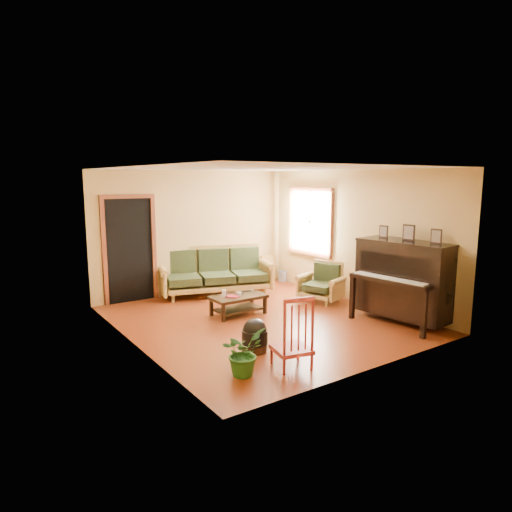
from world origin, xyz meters
TOP-DOWN VIEW (x-y plane):
  - floor at (0.00, 0.00)m, footprint 5.00×5.00m
  - doorway at (-1.45, 2.48)m, footprint 1.08×0.16m
  - window at (2.21, 1.30)m, footprint 0.12×1.36m
  - sofa at (0.22, 1.98)m, footprint 2.51×1.61m
  - coffee_table at (-0.18, 0.49)m, footprint 0.98×0.53m
  - armchair at (1.66, 0.32)m, footprint 0.97×0.99m
  - piano at (1.95, -1.44)m, footprint 1.10×1.68m
  - footstool at (-0.93, -1.14)m, footprint 0.48×0.48m
  - red_chair at (-0.84, -1.86)m, footprint 0.56×0.59m
  - leaning_frame at (1.87, 2.34)m, footprint 0.51×0.24m
  - ceramic_crock at (2.14, 2.19)m, footprint 0.20×0.20m
  - potted_plant at (-1.49, -1.71)m, footprint 0.67×0.64m
  - book at (-0.39, 0.42)m, footprint 0.24×0.26m
  - candle at (-0.43, 0.57)m, footprint 0.09×0.09m
  - glass_jar at (-0.15, 0.51)m, footprint 0.10×0.10m
  - remote at (0.13, 0.66)m, footprint 0.16×0.07m

SIDE VIEW (x-z plane):
  - floor at x=0.00m, z-range 0.00..0.00m
  - ceramic_crock at x=2.14m, z-range 0.00..0.24m
  - coffee_table at x=-0.18m, z-range 0.00..0.36m
  - footstool at x=-0.93m, z-range 0.00..0.36m
  - potted_plant at x=-1.49m, z-range 0.00..0.60m
  - leaning_frame at x=1.87m, z-range 0.00..0.67m
  - remote at x=0.13m, z-range 0.36..0.37m
  - book at x=-0.39m, z-range 0.36..0.38m
  - glass_jar at x=-0.15m, z-range 0.36..0.41m
  - armchair at x=1.66m, z-range 0.00..0.79m
  - candle at x=-0.43m, z-range 0.36..0.48m
  - red_chair at x=-0.84m, z-range 0.00..0.98m
  - sofa at x=0.22m, z-range 0.00..1.00m
  - piano at x=1.95m, z-range 0.00..1.40m
  - doorway at x=-1.45m, z-range 0.00..2.05m
  - window at x=2.21m, z-range 0.77..2.23m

